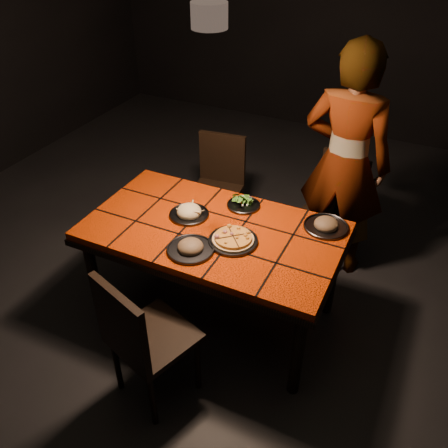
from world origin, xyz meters
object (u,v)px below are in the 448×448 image
at_px(chair_far_right, 335,201).
at_px(plate_pizza, 233,240).
at_px(chair_near, 140,336).
at_px(plate_pasta, 189,213).
at_px(diner, 345,164).
at_px(dining_table, 213,238).
at_px(chair_far_left, 219,180).

height_order(chair_far_right, plate_pizza, chair_far_right).
distance_m(chair_near, plate_pizza, 0.78).
distance_m(plate_pizza, plate_pasta, 0.40).
distance_m(diner, plate_pasta, 1.19).
bearing_deg(diner, plate_pasta, 52.00).
bearing_deg(chair_near, chair_far_right, -88.72).
bearing_deg(plate_pizza, plate_pasta, 160.68).
relative_size(chair_near, plate_pizza, 2.56).
bearing_deg(chair_far_right, plate_pasta, -112.09).
xyz_separation_m(chair_far_right, plate_pasta, (-0.74, -0.99, 0.28)).
relative_size(diner, plate_pizza, 4.95).
height_order(dining_table, diner, diner).
relative_size(dining_table, chair_far_right, 1.88).
distance_m(chair_far_left, diner, 1.08).
distance_m(chair_far_right, plate_pizza, 1.21).
bearing_deg(dining_table, chair_near, -93.39).
bearing_deg(plate_pasta, dining_table, -15.25).
bearing_deg(plate_pizza, chair_far_right, 72.25).
bearing_deg(chair_near, dining_table, -74.46).
distance_m(chair_far_left, plate_pizza, 1.21).
bearing_deg(chair_far_left, dining_table, -72.42).
height_order(dining_table, chair_far_left, chair_far_left).
xyz_separation_m(chair_near, chair_far_left, (-0.38, 1.72, -0.02)).
xyz_separation_m(chair_far_left, plate_pasta, (0.22, -0.88, 0.27)).
relative_size(chair_far_left, plate_pasta, 3.36).
bearing_deg(chair_far_left, plate_pizza, -66.17).
xyz_separation_m(chair_near, plate_pasta, (-0.15, 0.84, 0.25)).
height_order(chair_far_right, plate_pasta, chair_far_right).
xyz_separation_m(diner, plate_pasta, (-0.79, -0.89, -0.11)).
height_order(chair_far_left, plate_pizza, chair_far_left).
bearing_deg(chair_far_right, chair_near, -93.11).
bearing_deg(diner, chair_near, 73.40).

